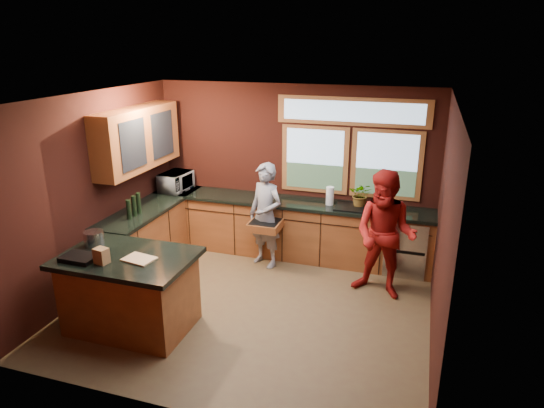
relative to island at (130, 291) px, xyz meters
The scene contains 14 objects.
floor 1.58m from the island, 36.15° to the left, with size 4.50×4.50×0.00m, color brown.
room_shell 1.90m from the island, 62.94° to the left, with size 4.52×4.02×2.71m.
back_counter 2.95m from the island, 61.30° to the left, with size 4.50×0.64×0.93m.
left_counter 1.89m from the island, 112.87° to the left, with size 0.64×2.30×0.93m.
island is the anchor object (origin of this frame).
person_grey 2.38m from the island, 65.02° to the left, with size 0.59×0.39×1.62m, color slate.
person_red 3.32m from the island, 31.64° to the left, with size 0.85×0.66×1.75m, color maroon.
microwave 2.68m from the island, 105.64° to the left, with size 0.57×0.38×0.31m, color #999999.
potted_plant 3.59m from the island, 48.36° to the left, with size 0.34×0.30×0.38m, color #999999.
paper_towel 3.25m from the island, 53.97° to the left, with size 0.12×0.12×0.28m, color white.
cutting_board 0.52m from the island, 14.04° to the right, with size 0.35×0.25×0.02m, color tan.
stock_pot 0.80m from the island, 164.74° to the left, with size 0.24×0.24×0.18m, color silver.
paper_bag 0.63m from the island, 120.96° to the right, with size 0.15×0.12×0.18m, color brown.
black_tray 0.71m from the island, 150.95° to the right, with size 0.40×0.28×0.05m, color black.
Camera 1 is at (1.96, -5.27, 3.34)m, focal length 32.00 mm.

